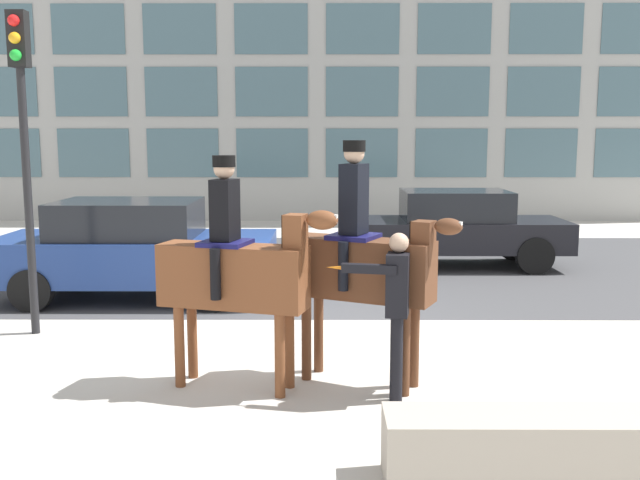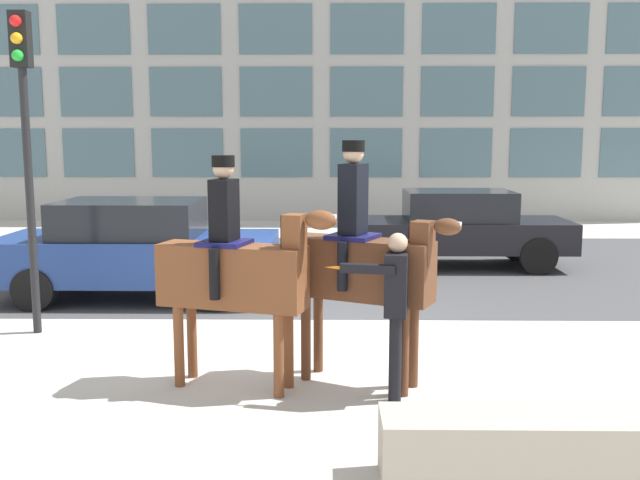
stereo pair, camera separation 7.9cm
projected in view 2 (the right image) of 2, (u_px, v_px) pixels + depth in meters
ground_plane at (309, 329)px, 10.00m from camera, size 80.00×80.00×0.00m
road_surface at (316, 267)px, 14.70m from camera, size 25.59×8.50×0.01m
mounted_horse_lead at (235, 270)px, 7.52m from camera, size 1.98×0.86×2.49m
mounted_horse_companion at (361, 263)px, 7.63m from camera, size 1.85×1.10×2.64m
pedestrian_bystander at (395, 302)px, 7.21m from camera, size 0.88×0.44×1.73m
street_car_near_lane at (137, 248)px, 11.80m from camera, size 4.53×1.99×1.64m
street_car_far_lane at (461, 227)px, 14.64m from camera, size 4.29×1.85×1.58m
traffic_light at (25, 123)px, 9.41m from camera, size 0.24×0.29×4.29m
planter_ledge at (560, 450)px, 5.53m from camera, size 2.79×0.56×0.55m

